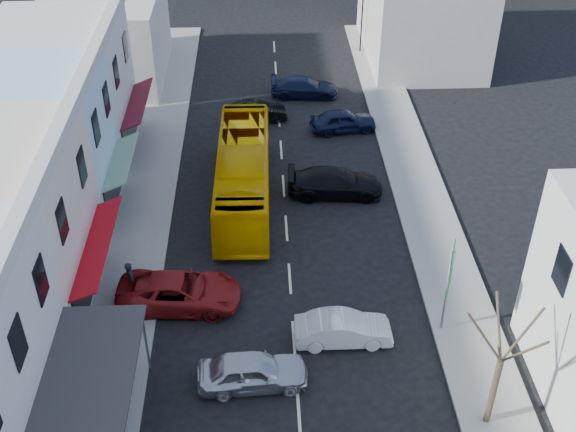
% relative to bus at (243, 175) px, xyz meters
% --- Properties ---
extents(ground, '(120.00, 120.00, 0.00)m').
position_rel_bus_xyz_m(ground, '(2.20, -10.82, -1.55)').
color(ground, black).
rests_on(ground, ground).
extents(sidewalk_left, '(3.00, 52.00, 0.15)m').
position_rel_bus_xyz_m(sidewalk_left, '(-5.30, -0.82, -1.48)').
color(sidewalk_left, gray).
rests_on(sidewalk_left, ground).
extents(sidewalk_right, '(3.00, 52.00, 0.15)m').
position_rel_bus_xyz_m(sidewalk_right, '(9.70, -0.82, -1.48)').
color(sidewalk_right, gray).
rests_on(sidewalk_right, ground).
extents(shopfront_row, '(8.25, 30.00, 8.00)m').
position_rel_bus_xyz_m(shopfront_row, '(-10.30, -5.82, 2.45)').
color(shopfront_row, silver).
rests_on(shopfront_row, ground).
extents(distant_block_left, '(8.00, 10.00, 6.00)m').
position_rel_bus_xyz_m(distant_block_left, '(-9.80, 16.18, 1.45)').
color(distant_block_left, '#B7B2A8').
rests_on(distant_block_left, ground).
extents(distant_block_right, '(8.00, 12.00, 7.00)m').
position_rel_bus_xyz_m(distant_block_right, '(13.20, 19.18, 1.95)').
color(distant_block_right, '#B7B2A8').
rests_on(distant_block_right, ground).
extents(bus, '(2.70, 11.64, 3.10)m').
position_rel_bus_xyz_m(bus, '(0.00, 0.00, 0.00)').
color(bus, '#F2AD00').
rests_on(bus, ground).
extents(car_silver, '(4.50, 2.06, 1.40)m').
position_rel_bus_xyz_m(car_silver, '(0.45, -13.20, -0.85)').
color(car_silver, silver).
rests_on(car_silver, ground).
extents(car_white, '(4.42, 1.86, 1.40)m').
position_rel_bus_xyz_m(car_white, '(4.27, -10.97, -0.85)').
color(car_white, silver).
rests_on(car_white, ground).
extents(car_red, '(4.69, 2.12, 1.40)m').
position_rel_bus_xyz_m(car_red, '(-2.80, -8.40, -0.85)').
color(car_red, maroon).
rests_on(car_red, ground).
extents(car_black_near, '(4.59, 2.06, 1.40)m').
position_rel_bus_xyz_m(car_black_near, '(5.00, 0.23, -0.85)').
color(car_black_near, black).
rests_on(car_black_near, ground).
extents(car_navy_mid, '(4.60, 2.35, 1.40)m').
position_rel_bus_xyz_m(car_navy_mid, '(6.19, 7.42, -0.85)').
color(car_navy_mid, black).
rests_on(car_navy_mid, ground).
extents(car_black_far, '(4.55, 2.21, 1.40)m').
position_rel_bus_xyz_m(car_black_far, '(0.73, 9.00, -0.85)').
color(car_black_far, black).
rests_on(car_black_far, ground).
extents(car_navy_far, '(4.59, 2.08, 1.40)m').
position_rel_bus_xyz_m(car_navy_far, '(4.05, 12.43, -0.85)').
color(car_navy_far, black).
rests_on(car_navy_far, ground).
extents(pedestrian_left, '(0.58, 0.70, 1.70)m').
position_rel_bus_xyz_m(pedestrian_left, '(-4.99, -7.82, -0.55)').
color(pedestrian_left, black).
rests_on(pedestrian_left, sidewalk_left).
extents(direction_sign, '(1.34, 2.09, 4.37)m').
position_rel_bus_xyz_m(direction_sign, '(8.60, -10.50, 0.64)').
color(direction_sign, '#135F31').
rests_on(direction_sign, ground).
extents(street_tree, '(2.57, 2.57, 6.66)m').
position_rel_bus_xyz_m(street_tree, '(9.24, -15.46, 1.78)').
color(street_tree, '#342B20').
rests_on(street_tree, ground).
extents(traffic_signal, '(0.59, 0.99, 4.64)m').
position_rel_bus_xyz_m(traffic_signal, '(8.80, 19.74, 0.77)').
color(traffic_signal, black).
rests_on(traffic_signal, ground).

